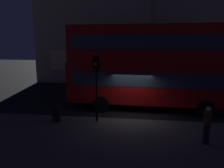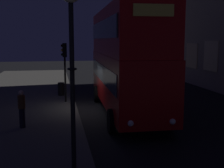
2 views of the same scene
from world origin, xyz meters
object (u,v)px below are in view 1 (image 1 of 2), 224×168
at_px(traffic_light_near_kerb, 96,75).
at_px(litter_bin, 56,113).
at_px(double_decker_bus, 147,64).
at_px(pedestrian, 207,125).

xyz_separation_m(traffic_light_near_kerb, litter_bin, (-2.26, -0.23, -2.19)).
bearing_deg(traffic_light_near_kerb, double_decker_bus, 48.44).
height_order(double_decker_bus, litter_bin, double_decker_bus).
xyz_separation_m(double_decker_bus, litter_bin, (-5.08, -3.41, -2.52)).
bearing_deg(double_decker_bus, litter_bin, -144.22).
height_order(traffic_light_near_kerb, litter_bin, traffic_light_near_kerb).
height_order(pedestrian, litter_bin, pedestrian).
bearing_deg(double_decker_bus, pedestrian, -63.17).
distance_m(double_decker_bus, traffic_light_near_kerb, 4.26).
bearing_deg(litter_bin, pedestrian, -13.62).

